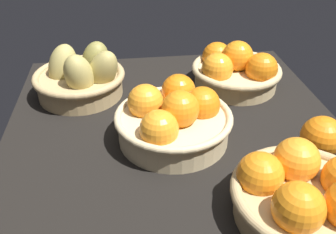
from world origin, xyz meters
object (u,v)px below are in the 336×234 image
object	(u,v)px
basket_near_right	(235,70)
loose_orange_front_gap	(322,137)
basket_near_left	(307,195)
basket_center	(173,118)
basket_far_right_pears	(82,77)

from	to	relation	value
basket_near_right	loose_orange_front_gap	xyz separation A→B (cm)	(-29.10, -8.59, -0.47)
basket_near_right	basket_near_left	distance (cm)	43.63
basket_center	basket_near_left	bearing A→B (deg)	-143.65
basket_center	loose_orange_front_gap	xyz separation A→B (cm)	(-8.77, -26.98, -0.72)
basket_far_right_pears	basket_near_left	distance (cm)	57.08
basket_near_right	loose_orange_front_gap	bearing A→B (deg)	-163.55
loose_orange_front_gap	basket_near_left	bearing A→B (deg)	145.82
basket_center	basket_near_right	bearing A→B (deg)	-42.14
basket_near_right	loose_orange_front_gap	world-z (taller)	basket_near_right
basket_center	loose_orange_front_gap	world-z (taller)	basket_center
basket_near_right	basket_center	bearing A→B (deg)	137.86
basket_center	basket_far_right_pears	bearing A→B (deg)	42.90
basket_near_left	basket_center	bearing A→B (deg)	36.35
basket_near_right	basket_near_left	xyz separation A→B (cm)	(-43.61, 1.26, -0.00)
basket_center	loose_orange_front_gap	distance (cm)	28.38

